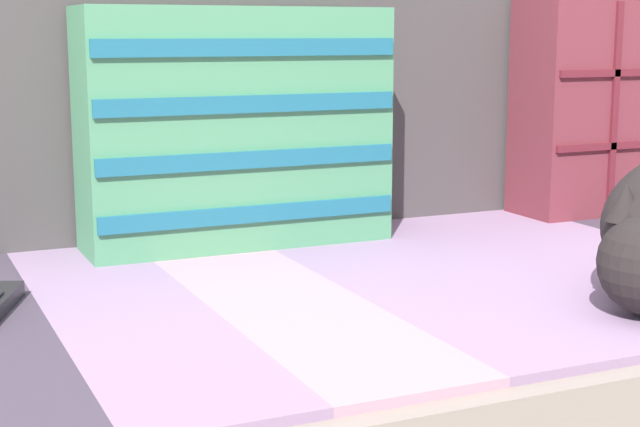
% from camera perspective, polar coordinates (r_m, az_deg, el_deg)
% --- Properties ---
extents(couch, '(1.72, 0.91, 0.39)m').
position_cam_1_polar(couch, '(1.38, 3.65, -11.32)').
color(couch, '#3D3838').
rests_on(couch, ground_plane).
extents(sofa_backrest, '(1.69, 0.14, 0.57)m').
position_cam_1_polar(sofa_backrest, '(1.63, -2.56, 9.41)').
color(sofa_backrest, '#474242').
rests_on(sofa_backrest, couch).
extents(throw_pillow_quilted, '(0.37, 0.14, 0.37)m').
position_cam_1_polar(throw_pillow_quilted, '(1.82, 16.84, 6.01)').
color(throw_pillow_quilted, brown).
rests_on(throw_pillow_quilted, couch).
extents(throw_pillow_striped, '(0.46, 0.14, 0.35)m').
position_cam_1_polar(throw_pillow_striped, '(1.46, -4.90, 4.99)').
color(throw_pillow_striped, '#4C9366').
rests_on(throw_pillow_striped, couch).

